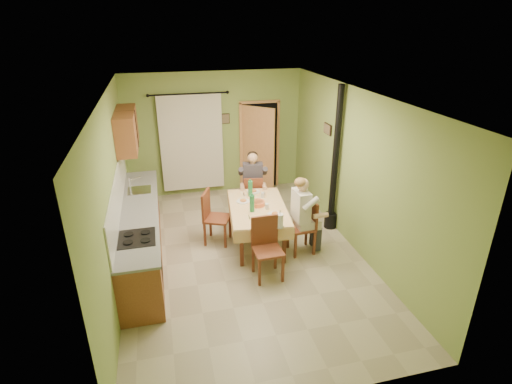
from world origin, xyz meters
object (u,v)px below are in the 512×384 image
object	(u,v)px
chair_far	(253,205)
chair_near	(267,261)
dining_table	(258,225)
man_right	(303,207)
chair_left	(217,227)
stove_flue	(334,179)
chair_right	(302,237)
man_far	(253,178)

from	to	relation	value
chair_far	chair_near	world-z (taller)	chair_near
dining_table	chair_far	world-z (taller)	chair_far
chair_near	man_right	distance (m)	1.14
chair_far	chair_near	size ratio (longest dim) A/B	0.93
chair_left	stove_flue	world-z (taller)	stove_flue
chair_right	stove_flue	size ratio (longest dim) A/B	0.35
chair_far	man_right	world-z (taller)	man_right
chair_near	chair_far	bearing A→B (deg)	-98.50
dining_table	man_far	world-z (taller)	man_far
chair_far	chair_left	distance (m)	1.20
dining_table	chair_far	size ratio (longest dim) A/B	1.87
chair_far	chair_right	bearing A→B (deg)	-59.76
chair_left	stove_flue	distance (m)	2.39
chair_right	man_right	distance (m)	0.59
chair_right	man_far	world-z (taller)	man_far
chair_far	chair_right	distance (m)	1.59
chair_left	man_right	distance (m)	1.67
chair_far	chair_left	xyz separation A→B (m)	(-0.88, -0.80, 0.00)
man_far	stove_flue	bearing A→B (deg)	-19.24
man_far	stove_flue	xyz separation A→B (m)	(1.39, -0.81, 0.15)
man_right	man_far	bearing A→B (deg)	15.80
chair_far	man_far	size ratio (longest dim) A/B	0.67
chair_near	stove_flue	distance (m)	2.23
stove_flue	man_far	bearing A→B (deg)	149.91
chair_right	man_far	size ratio (longest dim) A/B	0.70
chair_right	chair_left	xyz separation A→B (m)	(-1.41, 0.70, 0.00)
dining_table	man_right	xyz separation A→B (m)	(0.68, -0.44, 0.50)
chair_near	man_right	world-z (taller)	man_right
dining_table	chair_left	size ratio (longest dim) A/B	1.75
chair_far	chair_right	xyz separation A→B (m)	(0.53, -1.50, 0.00)
chair_near	chair_left	bearing A→B (deg)	-65.52
chair_left	man_right	bearing A→B (deg)	86.93
chair_near	stove_flue	size ratio (longest dim) A/B	0.36
chair_left	man_far	size ratio (longest dim) A/B	0.72
dining_table	man_far	distance (m)	1.20
dining_table	stove_flue	bearing A→B (deg)	16.71
chair_near	chair_left	distance (m)	1.43
dining_table	stove_flue	world-z (taller)	stove_flue
dining_table	chair_right	size ratio (longest dim) A/B	1.80
dining_table	chair_far	bearing A→B (deg)	88.13
chair_near	chair_right	bearing A→B (deg)	-144.93
man_right	stove_flue	world-z (taller)	stove_flue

